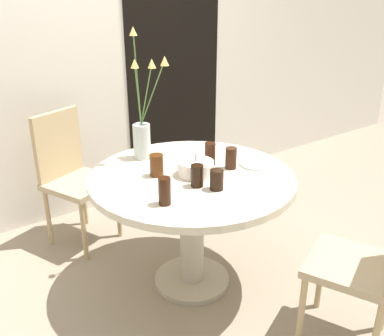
# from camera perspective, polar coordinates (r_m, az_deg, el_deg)

# --- Properties ---
(ground_plane) EXTENTS (16.00, 16.00, 0.00)m
(ground_plane) POSITION_cam_1_polar(r_m,az_deg,el_deg) (2.74, -0.00, -14.82)
(ground_plane) COLOR gray
(wall_back) EXTENTS (8.00, 0.05, 2.60)m
(wall_back) POSITION_cam_1_polar(r_m,az_deg,el_deg) (3.34, -13.70, 15.77)
(wall_back) COLOR silver
(wall_back) RESTS_ON ground_plane
(doorway_panel) EXTENTS (0.90, 0.01, 2.05)m
(doorway_panel) POSITION_cam_1_polar(r_m,az_deg,el_deg) (3.69, -2.34, 12.66)
(doorway_panel) COLOR black
(doorway_panel) RESTS_ON ground_plane
(dining_table) EXTENTS (1.15, 1.15, 0.72)m
(dining_table) POSITION_cam_1_polar(r_m,az_deg,el_deg) (2.43, -0.00, -3.97)
(dining_table) COLOR beige
(dining_table) RESTS_ON ground_plane
(chair_left_flank) EXTENTS (0.52, 0.52, 0.92)m
(chair_left_flank) POSITION_cam_1_polar(r_m,az_deg,el_deg) (3.04, -15.82, -0.32)
(chair_left_flank) COLOR tan
(chair_left_flank) RESTS_ON ground_plane
(chair_near_front) EXTENTS (0.53, 0.53, 0.92)m
(chair_near_front) POSITION_cam_1_polar(r_m,az_deg,el_deg) (2.19, 22.87, -10.81)
(chair_near_front) COLOR tan
(chair_near_front) RESTS_ON ground_plane
(birthday_cake) EXTENTS (0.20, 0.20, 0.13)m
(birthday_cake) POSITION_cam_1_polar(r_m,az_deg,el_deg) (2.35, 0.51, -0.00)
(birthday_cake) COLOR white
(birthday_cake) RESTS_ON dining_table
(flower_vase) EXTENTS (0.24, 0.15, 0.77)m
(flower_vase) POSITION_cam_1_polar(r_m,az_deg,el_deg) (2.56, -6.57, 5.45)
(flower_vase) COLOR silver
(flower_vase) RESTS_ON dining_table
(side_plate) EXTENTS (0.21, 0.21, 0.01)m
(side_plate) POSITION_cam_1_polar(r_m,az_deg,el_deg) (2.53, 8.62, 0.57)
(side_plate) COLOR silver
(side_plate) RESTS_ON dining_table
(drink_glass_0) EXTENTS (0.08, 0.08, 0.12)m
(drink_glass_0) POSITION_cam_1_polar(r_m,az_deg,el_deg) (2.34, -4.75, 0.37)
(drink_glass_0) COLOR #51280F
(drink_glass_0) RESTS_ON dining_table
(drink_glass_1) EXTENTS (0.07, 0.07, 0.12)m
(drink_glass_1) POSITION_cam_1_polar(r_m,az_deg,el_deg) (2.44, 5.22, 1.32)
(drink_glass_1) COLOR #33190C
(drink_glass_1) RESTS_ON dining_table
(drink_glass_2) EXTENTS (0.07, 0.07, 0.12)m
(drink_glass_2) POSITION_cam_1_polar(r_m,az_deg,el_deg) (2.21, 0.69, -1.04)
(drink_glass_2) COLOR black
(drink_glass_2) RESTS_ON dining_table
(drink_glass_3) EXTENTS (0.06, 0.06, 0.14)m
(drink_glass_3) POSITION_cam_1_polar(r_m,az_deg,el_deg) (2.03, -3.68, -3.09)
(drink_glass_3) COLOR #33190C
(drink_glass_3) RESTS_ON dining_table
(drink_glass_4) EXTENTS (0.07, 0.07, 0.11)m
(drink_glass_4) POSITION_cam_1_polar(r_m,az_deg,el_deg) (2.18, 3.32, -1.57)
(drink_glass_4) COLOR black
(drink_glass_4) RESTS_ON dining_table
(drink_glass_5) EXTENTS (0.06, 0.06, 0.13)m
(drink_glass_5) POSITION_cam_1_polar(r_m,az_deg,el_deg) (2.49, 2.42, 1.93)
(drink_glass_5) COLOR #33190C
(drink_glass_5) RESTS_ON dining_table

